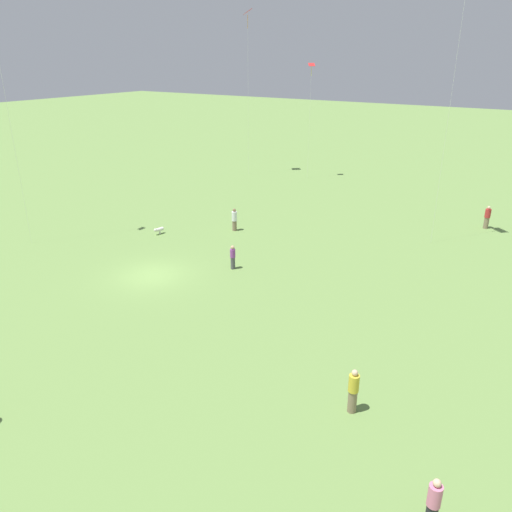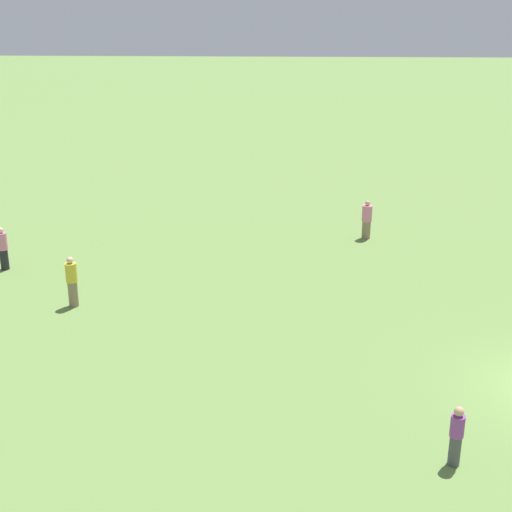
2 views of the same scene
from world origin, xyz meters
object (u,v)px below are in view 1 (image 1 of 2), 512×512
(person_2, at_px, (234,220))
(kite_3, at_px, (248,20))
(person_1, at_px, (233,257))
(person_4, at_px, (487,217))
(person_0, at_px, (353,391))
(kite_2, at_px, (311,73))
(dog_0, at_px, (159,230))
(person_5, at_px, (433,504))

(person_2, bearing_deg, kite_3, 113.78)
(person_1, height_order, person_2, person_2)
(person_4, relative_size, kite_3, 0.11)
(person_4, xyz_separation_m, kite_3, (-6.03, -26.54, 15.19))
(person_0, bearing_deg, kite_2, -119.23)
(person_2, height_order, dog_0, person_2)
(person_1, xyz_separation_m, dog_0, (-2.34, -8.60, -0.44))
(person_1, relative_size, person_2, 0.90)
(person_5, bearing_deg, person_2, 12.84)
(kite_2, bearing_deg, dog_0, -84.85)
(person_2, bearing_deg, person_1, -62.40)
(person_1, bearing_deg, kite_2, 114.83)
(person_0, relative_size, person_5, 1.05)
(kite_3, bearing_deg, person_4, 84.70)
(person_0, distance_m, person_5, 5.28)
(person_2, distance_m, kite_2, 21.74)
(kite_2, relative_size, kite_3, 0.70)
(dog_0, bearing_deg, person_5, 158.35)
(dog_0, bearing_deg, kite_3, -65.41)
(kite_3, bearing_deg, dog_0, 22.63)
(person_2, height_order, person_5, person_5)
(person_2, height_order, kite_3, kite_3)
(person_1, bearing_deg, person_5, -30.10)
(person_4, bearing_deg, person_1, -49.23)
(person_1, height_order, person_5, person_5)
(person_4, relative_size, person_5, 1.01)
(person_0, height_order, person_1, person_0)
(person_2, xyz_separation_m, kite_2, (-18.96, -3.40, 10.09))
(person_0, xyz_separation_m, kite_2, (-33.97, -19.44, 10.03))
(person_5, relative_size, kite_2, 0.15)
(person_1, relative_size, person_4, 0.87)
(person_4, relative_size, kite_2, 0.15)
(person_2, bearing_deg, person_0, -49.69)
(person_5, bearing_deg, kite_2, -2.34)
(person_5, bearing_deg, kite_3, 5.78)
(kite_2, bearing_deg, person_4, -13.69)
(person_5, distance_m, kite_3, 49.13)
(person_2, relative_size, person_4, 0.98)
(person_1, relative_size, person_5, 0.88)
(person_5, bearing_deg, person_0, 13.65)
(person_4, relative_size, dog_0, 2.18)
(person_2, distance_m, person_5, 27.24)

